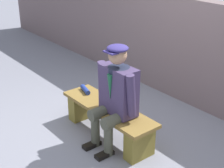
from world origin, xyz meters
TOP-DOWN VIEW (x-y plane):
  - ground_plane at (0.00, 0.00)m, footprint 30.00×30.00m
  - bench at (0.00, 0.00)m, footprint 1.49×0.43m
  - seated_man at (-0.21, 0.05)m, footprint 0.64×0.57m
  - rolled_magazine at (0.56, -0.03)m, footprint 0.25×0.13m
  - stadium_wall at (0.00, -1.66)m, footprint 12.00×0.24m

SIDE VIEW (x-z plane):
  - ground_plane at x=0.00m, z-range 0.00..0.00m
  - bench at x=0.00m, z-range 0.06..0.48m
  - rolled_magazine at x=0.56m, z-range 0.42..0.49m
  - seated_man at x=-0.21m, z-range 0.06..1.36m
  - stadium_wall at x=0.00m, z-range 0.00..1.61m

